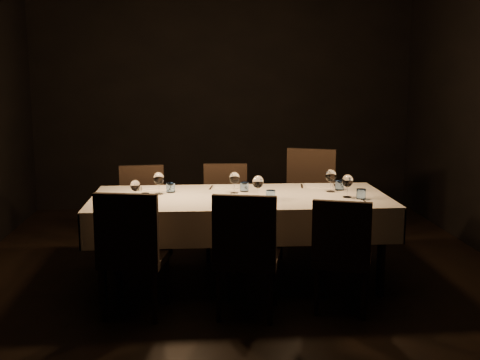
{
  "coord_description": "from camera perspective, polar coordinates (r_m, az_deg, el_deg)",
  "views": [
    {
      "loc": [
        -0.37,
        -5.02,
        1.78
      ],
      "look_at": [
        0.0,
        0.0,
        0.9
      ],
      "focal_mm": 45.0,
      "sensor_mm": 36.0,
      "label": 1
    }
  ],
  "objects": [
    {
      "name": "chair_far_left",
      "position": [
        5.96,
        -9.23,
        -2.59
      ],
      "size": [
        0.47,
        0.47,
        0.9
      ],
      "rotation": [
        0.0,
        0.0,
        0.1
      ],
      "color": "black",
      "rests_on": "ground"
    },
    {
      "name": "room",
      "position": [
        5.04,
        0.0,
        6.72
      ],
      "size": [
        5.01,
        6.01,
        3.01
      ],
      "color": "black",
      "rests_on": "ground"
    },
    {
      "name": "chair_near_center",
      "position": [
        4.41,
        0.6,
        -6.63
      ],
      "size": [
        0.54,
        0.54,
        0.95
      ],
      "rotation": [
        0.0,
        0.0,
        2.92
      ],
      "color": "black",
      "rests_on": "ground"
    },
    {
      "name": "place_setting_near_right",
      "position": [
        5.06,
        10.48,
        -0.98
      ],
      "size": [
        0.35,
        0.42,
        0.2
      ],
      "rotation": [
        0.0,
        0.0,
        0.04
      ],
      "color": "white",
      "rests_on": "dining_table"
    },
    {
      "name": "dining_table",
      "position": [
        5.15,
        0.0,
        -2.34
      ],
      "size": [
        2.52,
        1.12,
        0.76
      ],
      "color": "black",
      "rests_on": "ground"
    },
    {
      "name": "place_setting_far_center",
      "position": [
        5.33,
        -0.54,
        -0.29
      ],
      "size": [
        0.35,
        0.41,
        0.19
      ],
      "rotation": [
        0.0,
        0.0,
        -0.16
      ],
      "color": "white",
      "rests_on": "dining_table"
    },
    {
      "name": "chair_near_left",
      "position": [
        4.5,
        -10.23,
        -6.4
      ],
      "size": [
        0.54,
        0.54,
        0.96
      ],
      "rotation": [
        0.0,
        0.0,
        2.95
      ],
      "color": "black",
      "rests_on": "ground"
    },
    {
      "name": "chair_far_right",
      "position": [
        6.08,
        6.5,
        -1.64
      ],
      "size": [
        0.65,
        0.65,
        1.04
      ],
      "rotation": [
        0.0,
        0.0,
        -0.38
      ],
      "color": "black",
      "rests_on": "ground"
    },
    {
      "name": "chair_near_right",
      "position": [
        4.57,
        9.66,
        -6.57
      ],
      "size": [
        0.54,
        0.54,
        0.89
      ],
      "rotation": [
        0.0,
        0.0,
        2.81
      ],
      "color": "black",
      "rests_on": "ground"
    },
    {
      "name": "chair_far_center",
      "position": [
        5.98,
        -1.36,
        -2.41
      ],
      "size": [
        0.44,
        0.44,
        0.91
      ],
      "rotation": [
        0.0,
        0.0,
        -0.02
      ],
      "color": "black",
      "rests_on": "ground"
    },
    {
      "name": "place_setting_near_left",
      "position": [
        4.92,
        -9.93,
        -1.38
      ],
      "size": [
        0.32,
        0.4,
        0.17
      ],
      "rotation": [
        0.0,
        0.0,
        0.1
      ],
      "color": "white",
      "rests_on": "dining_table"
    },
    {
      "name": "place_setting_far_left",
      "position": [
        5.33,
        -7.57,
        -0.35
      ],
      "size": [
        0.36,
        0.41,
        0.19
      ],
      "rotation": [
        0.0,
        0.0,
        0.12
      ],
      "color": "white",
      "rests_on": "dining_table"
    },
    {
      "name": "place_setting_far_right",
      "position": [
        5.45,
        8.44,
        -0.12
      ],
      "size": [
        0.37,
        0.42,
        0.2
      ],
      "rotation": [
        0.0,
        0.0,
        -0.14
      ],
      "color": "white",
      "rests_on": "dining_table"
    },
    {
      "name": "place_setting_near_center",
      "position": [
        4.92,
        1.9,
        -1.12
      ],
      "size": [
        0.35,
        0.42,
        0.2
      ],
      "rotation": [
        0.0,
        0.0,
        -0.01
      ],
      "color": "white",
      "rests_on": "dining_table"
    }
  ]
}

